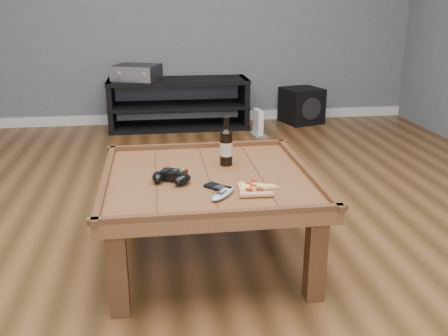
{
  "coord_description": "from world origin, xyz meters",
  "views": [
    {
      "loc": [
        -0.24,
        -2.26,
        1.26
      ],
      "look_at": [
        0.06,
        -0.1,
        0.52
      ],
      "focal_mm": 40.0,
      "sensor_mm": 36.0,
      "label": 1
    }
  ],
  "objects": [
    {
      "name": "beer_bottle",
      "position": [
        0.11,
        0.15,
        0.55
      ],
      "size": [
        0.07,
        0.07,
        0.25
      ],
      "color": "black",
      "rests_on": "coffee_table"
    },
    {
      "name": "coffee_table",
      "position": [
        0.0,
        0.0,
        0.39
      ],
      "size": [
        1.03,
        1.03,
        0.48
      ],
      "color": "#5A3219",
      "rests_on": "ground"
    },
    {
      "name": "subwoofer",
      "position": [
        1.3,
        2.8,
        0.18
      ],
      "size": [
        0.46,
        0.46,
        0.37
      ],
      "rotation": [
        0.0,
        0.0,
        0.29
      ],
      "color": "black",
      "rests_on": "ground"
    },
    {
      "name": "pizza_slice",
      "position": [
        0.18,
        -0.23,
        0.46
      ],
      "size": [
        0.17,
        0.27,
        0.03
      ],
      "rotation": [
        0.0,
        0.0,
        -0.05
      ],
      "color": "tan",
      "rests_on": "coffee_table"
    },
    {
      "name": "media_console",
      "position": [
        0.0,
        2.75,
        0.25
      ],
      "size": [
        1.4,
        0.45,
        0.5
      ],
      "color": "black",
      "rests_on": "ground"
    },
    {
      "name": "baseboard",
      "position": [
        0.0,
        2.99,
        0.05
      ],
      "size": [
        5.0,
        0.02,
        0.1
      ],
      "primitive_type": "cube",
      "color": "silver",
      "rests_on": "ground"
    },
    {
      "name": "remote_control",
      "position": [
        0.04,
        -0.27,
        0.46
      ],
      "size": [
        0.15,
        0.18,
        0.03
      ],
      "rotation": [
        0.0,
        0.0,
        -0.61
      ],
      "color": "#A0A6AE",
      "rests_on": "coffee_table"
    },
    {
      "name": "av_receiver",
      "position": [
        -0.41,
        2.74,
        0.57
      ],
      "size": [
        0.51,
        0.47,
        0.15
      ],
      "rotation": [
        0.0,
        0.0,
        -0.37
      ],
      "color": "black",
      "rests_on": "media_console"
    },
    {
      "name": "game_controller",
      "position": [
        -0.18,
        -0.07,
        0.48
      ],
      "size": [
        0.2,
        0.18,
        0.06
      ],
      "rotation": [
        0.0,
        0.0,
        -0.43
      ],
      "color": "black",
      "rests_on": "coffee_table"
    },
    {
      "name": "smartphone",
      "position": [
        0.02,
        -0.17,
        0.46
      ],
      "size": [
        0.11,
        0.12,
        0.01
      ],
      "rotation": [
        0.0,
        0.0,
        0.71
      ],
      "color": "black",
      "rests_on": "coffee_table"
    },
    {
      "name": "game_console",
      "position": [
        0.74,
        2.34,
        0.11
      ],
      "size": [
        0.13,
        0.21,
        0.25
      ],
      "rotation": [
        0.0,
        0.0,
        0.12
      ],
      "color": "gray",
      "rests_on": "ground"
    },
    {
      "name": "ground",
      "position": [
        0.0,
        0.0,
        0.0
      ],
      "size": [
        6.0,
        6.0,
        0.0
      ],
      "primitive_type": "plane",
      "color": "#432A13",
      "rests_on": "ground"
    }
  ]
}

